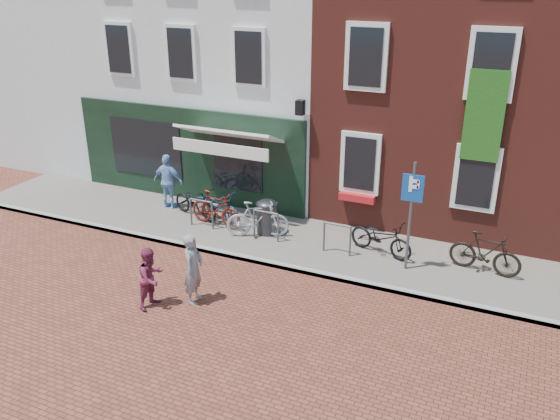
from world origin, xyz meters
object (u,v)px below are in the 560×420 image
at_px(bicycle_4, 381,237).
at_px(cafe_person, 168,181).
at_px(woman, 193,269).
at_px(boy, 151,278).
at_px(bicycle_2, 217,206).
at_px(litter_bin, 267,215).
at_px(bicycle_3, 258,219).
at_px(bicycle_0, 196,202).
at_px(bicycle_1, 216,209).
at_px(bicycle_5, 485,253).
at_px(parking_sign, 411,203).

bearing_deg(bicycle_4, cafe_person, 102.22).
bearing_deg(woman, boy, 117.28).
bearing_deg(bicycle_2, litter_bin, -81.58).
bearing_deg(bicycle_3, bicycle_0, 54.36).
relative_size(bicycle_0, bicycle_1, 1.03).
relative_size(bicycle_1, bicycle_2, 0.97).
bearing_deg(bicycle_0, bicycle_1, -93.03).
bearing_deg(bicycle_3, litter_bin, -44.86).
distance_m(litter_bin, bicycle_5, 5.70).
bearing_deg(bicycle_3, bicycle_1, 59.77).
height_order(litter_bin, bicycle_0, litter_bin).
distance_m(bicycle_0, bicycle_3, 2.31).
bearing_deg(cafe_person, parking_sign, 170.53).
height_order(bicycle_0, bicycle_4, same).
xyz_separation_m(cafe_person, bicycle_2, (1.82, -0.28, -0.38)).
bearing_deg(bicycle_4, bicycle_0, 104.44).
bearing_deg(bicycle_5, parking_sign, 116.85).
height_order(parking_sign, bicycle_5, parking_sign).
bearing_deg(woman, bicycle_2, 15.00).
distance_m(bicycle_1, bicycle_2, 0.37).
xyz_separation_m(woman, bicycle_3, (-0.11, 3.40, -0.21)).
bearing_deg(litter_bin, cafe_person, 172.64).
bearing_deg(bicycle_2, woman, -142.62).
bearing_deg(bicycle_5, woman, 131.46).
bearing_deg(parking_sign, cafe_person, 172.74).
bearing_deg(bicycle_4, boy, 153.11).
height_order(bicycle_1, bicycle_3, same).
xyz_separation_m(litter_bin, boy, (-0.76, -4.25, 0.06)).
bearing_deg(litter_bin, bicycle_1, -174.12).
xyz_separation_m(litter_bin, bicycle_2, (-1.67, 0.17, -0.08)).
bearing_deg(cafe_person, bicycle_4, 174.21).
height_order(parking_sign, bicycle_1, parking_sign).
height_order(boy, bicycle_4, boy).
xyz_separation_m(litter_bin, bicycle_3, (-0.12, -0.32, -0.03)).
distance_m(bicycle_0, bicycle_1, 0.93).
bearing_deg(bicycle_3, cafe_person, 53.57).
relative_size(parking_sign, bicycle_0, 1.56).
distance_m(parking_sign, woman, 5.22).
bearing_deg(boy, parking_sign, -42.67).
distance_m(bicycle_0, bicycle_2, 0.71).
relative_size(bicycle_3, bicycle_5, 1.00).
bearing_deg(bicycle_2, bicycle_0, 104.86).
xyz_separation_m(litter_bin, cafe_person, (-3.49, 0.45, 0.31)).
bearing_deg(bicycle_4, bicycle_1, 108.10).
xyz_separation_m(litter_bin, parking_sign, (3.96, -0.50, 1.19)).
xyz_separation_m(cafe_person, bicycle_0, (1.11, -0.29, -0.38)).
relative_size(litter_bin, bicycle_4, 0.59).
bearing_deg(bicycle_3, bicycle_2, 48.84).
bearing_deg(bicycle_5, boy, 131.64).
relative_size(woman, bicycle_0, 0.94).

